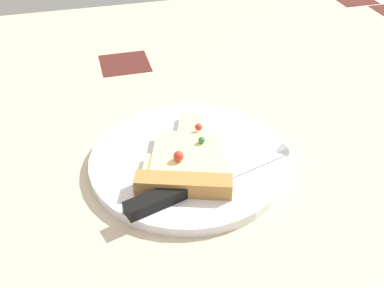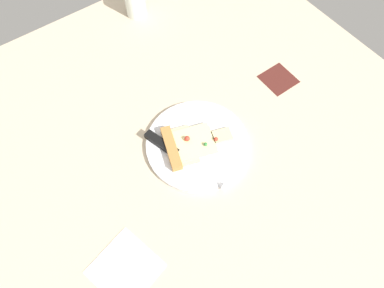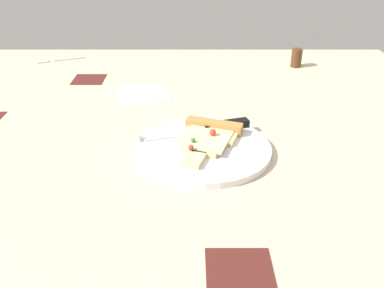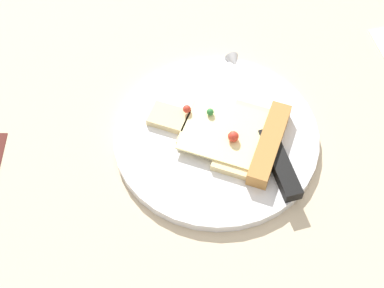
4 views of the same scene
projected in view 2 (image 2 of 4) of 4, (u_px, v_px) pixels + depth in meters
The scene contains 6 objects.
ground_plane at pixel (191, 170), 89.08cm from camera, with size 136.50×136.50×3.00cm.
plate at pixel (198, 144), 90.21cm from camera, with size 26.74×26.74×1.37cm, color silver.
pizza_slice at pixel (188, 144), 88.54cm from camera, with size 14.00×18.99×2.69cm.
knife at pixel (176, 154), 87.48cm from camera, with size 23.57×9.00×2.45cm.
drinking_glass at pixel (135, 1), 110.34cm from camera, with size 6.41×6.41×9.90cm, color silver.
napkin at pixel (125, 269), 75.89cm from camera, with size 13.00×13.00×0.40cm, color white.
Camera 2 is at (-30.12, 21.43, 79.84)cm, focal length 32.56 mm.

